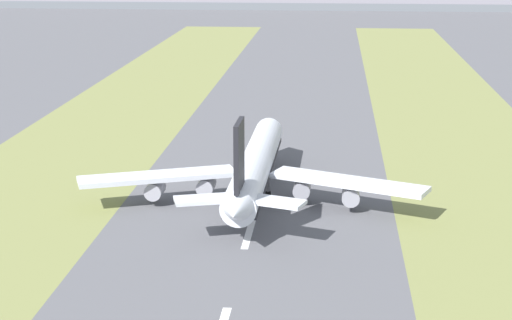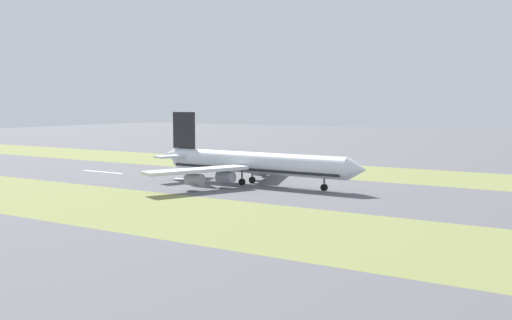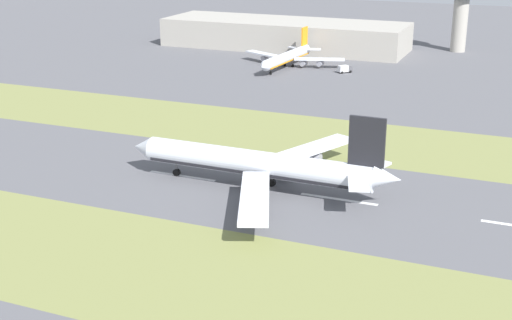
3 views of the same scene
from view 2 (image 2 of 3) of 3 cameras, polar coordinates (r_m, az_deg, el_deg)
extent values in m
plane|color=#56565B|center=(168.40, -0.64, -2.36)|extent=(800.00, 800.00, 0.00)
cube|color=olive|center=(207.31, 6.15, -0.92)|extent=(40.00, 600.00, 0.01)
cube|color=olive|center=(133.38, -11.26, -4.53)|extent=(40.00, 600.00, 0.01)
cube|color=silver|center=(205.75, -14.38, -1.11)|extent=(1.20, 18.00, 0.01)
cube|color=silver|center=(178.90, -5.55, -1.92)|extent=(1.20, 18.00, 0.01)
cube|color=silver|center=(157.72, 6.01, -2.92)|extent=(1.20, 18.00, 0.01)
cylinder|color=silver|center=(167.34, 0.00, -0.27)|extent=(6.73, 56.07, 6.00)
cone|color=silver|center=(152.93, 9.62, -0.89)|extent=(5.94, 5.08, 5.88)
cone|color=silver|center=(185.94, -8.03, 0.49)|extent=(5.18, 6.07, 5.10)
cube|color=black|center=(167.51, 0.00, -0.83)|extent=(6.40, 53.83, 0.70)
cube|color=silver|center=(185.98, 1.08, 0.02)|extent=(29.20, 16.10, 0.90)
cube|color=silver|center=(157.55, -5.69, -0.99)|extent=(29.06, 16.75, 0.90)
cylinder|color=#93939E|center=(177.37, 0.51, -1.04)|extent=(3.26, 4.84, 3.20)
cylinder|color=#93939E|center=(186.79, 1.09, -0.71)|extent=(3.26, 4.84, 3.20)
cylinder|color=#93939E|center=(162.60, -2.92, -1.63)|extent=(3.26, 4.84, 3.20)
cylinder|color=#93939E|center=(157.63, -5.87, -1.88)|extent=(3.26, 4.84, 3.20)
cube|color=black|center=(182.20, -6.87, 2.83)|extent=(0.90, 8.01, 11.00)
cube|color=silver|center=(186.92, -5.77, 0.61)|extent=(10.86, 7.17, 0.60)
cube|color=silver|center=(178.52, -7.98, 0.36)|extent=(10.88, 7.38, 0.60)
cylinder|color=#59595E|center=(157.23, 6.51, -2.03)|extent=(0.50, 0.50, 3.20)
cylinder|color=black|center=(157.45, 6.51, -2.61)|extent=(0.92, 1.81, 1.80)
cylinder|color=#59595E|center=(171.54, -0.37, -1.38)|extent=(0.50, 0.50, 3.20)
cylinder|color=black|center=(171.74, -0.36, -1.91)|extent=(0.92, 1.81, 1.80)
cylinder|color=#59595E|center=(167.26, -1.35, -1.55)|extent=(0.50, 0.50, 3.20)
cylinder|color=black|center=(167.46, -1.35, -2.10)|extent=(0.92, 1.81, 1.80)
camera|label=1|loc=(277.19, -30.73, 10.08)|focal=60.00mm
camera|label=3|loc=(323.96, 4.84, 12.09)|focal=50.00mm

